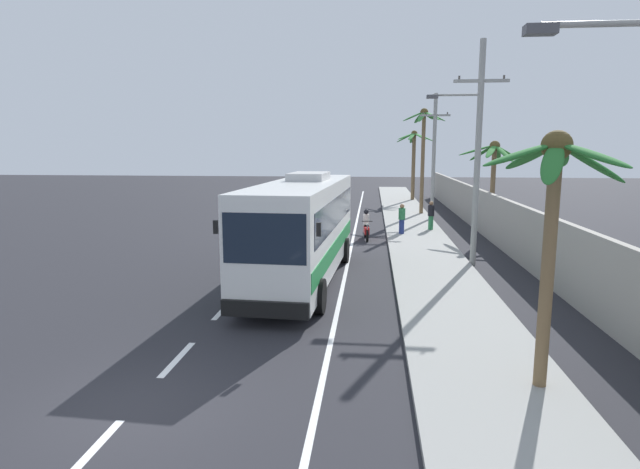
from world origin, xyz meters
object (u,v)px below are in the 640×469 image
Objects in this scene: utility_pole_far at (434,156)px; palm_third at (414,151)px; utility_pole_mid at (476,149)px; motorcycle_beside_bus at (366,227)px; pedestrian_near_kerb at (431,215)px; pedestrian_midwalk at (402,218)px; palm_fourth at (553,197)px; palm_second at (424,138)px; coach_bus_foreground at (303,226)px; palm_nearest at (493,164)px.

palm_third is at bearing 91.32° from utility_pole_far.
utility_pole_mid is 1.08× the size of utility_pole_far.
motorcycle_beside_bus is 1.20× the size of pedestrian_near_kerb.
palm_fourth is at bearing 148.82° from pedestrian_midwalk.
utility_pole_far reaches higher than palm_third.
palm_fourth is (1.71, -18.34, 2.86)m from pedestrian_midwalk.
palm_third is (-0.30, 12.91, 0.22)m from utility_pole_far.
pedestrian_midwalk is 0.20× the size of utility_pole_far.
motorcycle_beside_bus is 0.26× the size of palm_second.
utility_pole_far is 3.07m from palm_second.
palm_second is 1.19× the size of palm_third.
palm_second is (1.92, 9.34, 4.45)m from pedestrian_midwalk.
utility_pole_mid is at bearing -89.56° from utility_pole_far.
coach_bus_foreground reaches higher than motorcycle_beside_bus.
palm_second is at bearing -48.15° from pedestrian_midwalk.
palm_second is 1.48× the size of palm_fourth.
motorcycle_beside_bus is 8.28m from utility_pole_mid.
coach_bus_foreground is at bearing -101.76° from palm_third.
palm_nearest is (3.17, -0.62, 2.92)m from pedestrian_near_kerb.
pedestrian_midwalk is (1.91, 1.22, 0.35)m from motorcycle_beside_bus.
pedestrian_midwalk is 19.87m from palm_third.
palm_nearest reaches higher than coach_bus_foreground.
palm_nearest reaches higher than pedestrian_midwalk.
utility_pole_far reaches higher than motorcycle_beside_bus.
coach_bus_foreground is 1.46× the size of palm_second.
motorcycle_beside_bus is 0.38× the size of palm_nearest.
coach_bus_foreground is at bearing 121.31° from pedestrian_midwalk.
coach_bus_foreground is 1.73× the size of palm_third.
utility_pole_mid is at bearing 162.87° from pedestrian_midwalk.
motorcycle_beside_bus is 7.89m from palm_nearest.
pedestrian_near_kerb is at bearing 94.67° from utility_pole_mid.
palm_third is at bearing 98.86° from palm_nearest.
palm_fourth is at bearing -78.06° from motorcycle_beside_bus.
palm_second reaches higher than coach_bus_foreground.
utility_pole_mid is at bearing -107.23° from palm_nearest.
palm_fourth reaches higher than motorcycle_beside_bus.
utility_pole_mid is at bearing -89.13° from palm_third.
utility_pole_far reaches higher than pedestrian_midwalk.
motorcycle_beside_bus is at bearing -100.83° from palm_third.
utility_pole_mid is at bearing 25.37° from coach_bus_foreground.
utility_pole_far is (4.25, 7.76, 3.63)m from motorcycle_beside_bus.
pedestrian_near_kerb is 18.15m from palm_third.
utility_pole_mid is 1.75× the size of palm_fourth.
palm_nearest is at bearing -114.77° from pedestrian_midwalk.
palm_fourth is at bearing -99.40° from palm_nearest.
palm_third is (0.12, 10.11, -0.94)m from palm_second.
palm_third reaches higher than motorcycle_beside_bus.
pedestrian_near_kerb is 2.40m from pedestrian_midwalk.
coach_bus_foreground is at bearing -129.14° from palm_nearest.
palm_nearest is 19.62m from palm_fourth.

